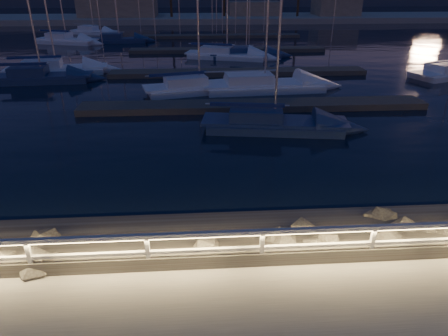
{
  "coord_description": "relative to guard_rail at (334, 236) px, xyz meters",
  "views": [
    {
      "loc": [
        -3.59,
        -8.55,
        6.96
      ],
      "look_at": [
        -2.74,
        4.0,
        0.96
      ],
      "focal_mm": 32.0,
      "sensor_mm": 36.0,
      "label": 1
    }
  ],
  "objects": [
    {
      "name": "ground",
      "position": [
        0.07,
        0.0,
        -0.77
      ],
      "size": [
        400.0,
        400.0,
        0.0
      ],
      "primitive_type": "plane",
      "color": "#B0AB9F",
      "rests_on": "ground"
    },
    {
      "name": "harbor_water",
      "position": [
        0.07,
        31.22,
        -1.74
      ],
      "size": [
        400.0,
        440.0,
        0.6
      ],
      "color": "black",
      "rests_on": "ground"
    },
    {
      "name": "guard_rail",
      "position": [
        0.0,
        0.0,
        0.0
      ],
      "size": [
        44.11,
        0.12,
        1.06
      ],
      "color": "white",
      "rests_on": "ground"
    },
    {
      "name": "riprap",
      "position": [
        2.73,
        1.25,
        -0.94
      ],
      "size": [
        31.16,
        3.05,
        1.46
      ],
      "color": "#69655A",
      "rests_on": "ground"
    },
    {
      "name": "floating_docks",
      "position": [
        0.07,
        32.5,
        -1.17
      ],
      "size": [
        22.0,
        36.0,
        0.4
      ],
      "color": "#625951",
      "rests_on": "ground"
    },
    {
      "name": "far_shore",
      "position": [
        -0.06,
        74.05,
        -0.48
      ],
      "size": [
        160.0,
        14.0,
        5.2
      ],
      "color": "#B0AB9F",
      "rests_on": "ground"
    },
    {
      "name": "sailboat_a",
      "position": [
        -16.09,
        24.32,
        -0.91
      ],
      "size": [
        7.78,
        2.83,
        13.07
      ],
      "rotation": [
        0.0,
        0.0,
        0.07
      ],
      "color": "navy",
      "rests_on": "ground"
    },
    {
      "name": "sailboat_b",
      "position": [
        0.43,
        12.03,
        -0.93
      ],
      "size": [
        8.09,
        3.48,
        13.37
      ],
      "rotation": [
        0.0,
        0.0,
        -0.15
      ],
      "color": "navy",
      "rests_on": "ground"
    },
    {
      "name": "sailboat_c",
      "position": [
        1.21,
        20.47,
        -0.91
      ],
      "size": [
        9.44,
        3.48,
        15.7
      ],
      "rotation": [
        0.0,
        0.0,
        0.07
      ],
      "color": "white",
      "rests_on": "ground"
    },
    {
      "name": "sailboat_f",
      "position": [
        -3.56,
        20.37,
        -0.92
      ],
      "size": [
        8.37,
        4.26,
        13.75
      ],
      "rotation": [
        0.0,
        0.0,
        0.25
      ],
      "color": "white",
      "rests_on": "ground"
    },
    {
      "name": "sailboat_g",
      "position": [
        -0.56,
        33.8,
        -0.93
      ],
      "size": [
        8.86,
        4.81,
        14.5
      ],
      "rotation": [
        0.0,
        0.0,
        -0.29
      ],
      "color": "white",
      "rests_on": "ground"
    },
    {
      "name": "sailboat_i",
      "position": [
        -20.14,
        45.59,
        -0.9
      ],
      "size": [
        8.31,
        4.72,
        13.75
      ],
      "rotation": [
        0.0,
        0.0,
        -0.32
      ],
      "color": "white",
      "rests_on": "ground"
    },
    {
      "name": "sailboat_j",
      "position": [
        -15.9,
        27.37,
        -0.91
      ],
      "size": [
        8.71,
        3.75,
        14.38
      ],
      "rotation": [
        0.0,
        0.0,
        0.15
      ],
      "color": "white",
      "rests_on": "ground"
    },
    {
      "name": "sailboat_k",
      "position": [
        1.49,
        33.98,
        -0.96
      ],
      "size": [
        7.69,
        2.56,
        12.91
      ],
      "rotation": [
        0.0,
        0.0,
        0.03
      ],
      "color": "navy",
      "rests_on": "ground"
    },
    {
      "name": "sailboat_m",
      "position": [
        -18.83,
        55.08,
        -0.93
      ],
      "size": [
        7.32,
        4.53,
        12.19
      ],
      "rotation": [
        0.0,
        0.0,
        -0.39
      ],
      "color": "white",
      "rests_on": "ground"
    },
    {
      "name": "sailboat_n",
      "position": [
        -13.62,
        46.22,
        -0.95
      ],
      "size": [
        7.36,
        2.48,
        12.39
      ],
      "rotation": [
        0.0,
        0.0,
        0.04
      ],
      "color": "navy",
      "rests_on": "ground"
    }
  ]
}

